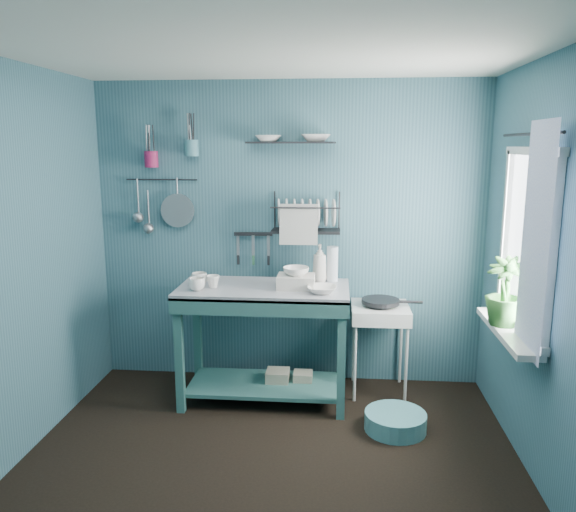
# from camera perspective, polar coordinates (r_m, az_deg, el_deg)

# --- Properties ---
(floor) EXTENTS (3.20, 3.20, 0.00)m
(floor) POSITION_cam_1_polar(r_m,az_deg,el_deg) (3.70, -2.08, -21.24)
(floor) COLOR black
(floor) RESTS_ON ground
(ceiling) EXTENTS (3.20, 3.20, 0.00)m
(ceiling) POSITION_cam_1_polar(r_m,az_deg,el_deg) (3.17, -2.42, 20.55)
(ceiling) COLOR silver
(ceiling) RESTS_ON ground
(wall_back) EXTENTS (3.20, 0.00, 3.20)m
(wall_back) POSITION_cam_1_polar(r_m,az_deg,el_deg) (4.67, 0.10, 2.16)
(wall_back) COLOR #325B67
(wall_back) RESTS_ON ground
(wall_front) EXTENTS (3.20, 0.00, 3.20)m
(wall_front) POSITION_cam_1_polar(r_m,az_deg,el_deg) (1.80, -8.46, -12.98)
(wall_front) COLOR #325B67
(wall_front) RESTS_ON ground
(wall_left) EXTENTS (0.00, 3.00, 3.00)m
(wall_left) POSITION_cam_1_polar(r_m,az_deg,el_deg) (3.76, -27.20, -1.33)
(wall_left) COLOR #325B67
(wall_left) RESTS_ON ground
(wall_right) EXTENTS (0.00, 3.00, 3.00)m
(wall_right) POSITION_cam_1_polar(r_m,az_deg,el_deg) (3.40, 25.59, -2.40)
(wall_right) COLOR #325B67
(wall_right) RESTS_ON ground
(work_counter) EXTENTS (1.31, 0.66, 0.92)m
(work_counter) POSITION_cam_1_polar(r_m,az_deg,el_deg) (4.44, -2.43, -8.89)
(work_counter) COLOR #2E615D
(work_counter) RESTS_ON floor
(mug_left) EXTENTS (0.12, 0.12, 0.10)m
(mug_left) POSITION_cam_1_polar(r_m,az_deg,el_deg) (4.23, -9.25, -2.84)
(mug_left) COLOR white
(mug_left) RESTS_ON work_counter
(mug_mid) EXTENTS (0.14, 0.14, 0.09)m
(mug_mid) POSITION_cam_1_polar(r_m,az_deg,el_deg) (4.30, -7.63, -2.58)
(mug_mid) COLOR white
(mug_mid) RESTS_ON work_counter
(mug_right) EXTENTS (0.17, 0.17, 0.10)m
(mug_right) POSITION_cam_1_polar(r_m,az_deg,el_deg) (4.38, -8.99, -2.33)
(mug_right) COLOR white
(mug_right) RESTS_ON work_counter
(wash_tub) EXTENTS (0.28, 0.22, 0.10)m
(wash_tub) POSITION_cam_1_polar(r_m,az_deg,el_deg) (4.25, 0.82, -2.61)
(wash_tub) COLOR beige
(wash_tub) RESTS_ON work_counter
(tub_bowl) EXTENTS (0.20, 0.19, 0.06)m
(tub_bowl) POSITION_cam_1_polar(r_m,az_deg,el_deg) (4.23, 0.83, -1.55)
(tub_bowl) COLOR white
(tub_bowl) RESTS_ON wash_tub
(soap_bottle) EXTENTS (0.11, 0.12, 0.30)m
(soap_bottle) POSITION_cam_1_polar(r_m,az_deg,el_deg) (4.43, 3.23, -0.73)
(soap_bottle) COLOR beige
(soap_bottle) RESTS_ON work_counter
(water_bottle) EXTENTS (0.09, 0.09, 0.28)m
(water_bottle) POSITION_cam_1_polar(r_m,az_deg,el_deg) (4.45, 4.53, -0.81)
(water_bottle) COLOR silver
(water_bottle) RESTS_ON work_counter
(counter_bowl) EXTENTS (0.22, 0.22, 0.05)m
(counter_bowl) POSITION_cam_1_polar(r_m,az_deg,el_deg) (4.12, 3.47, -3.41)
(counter_bowl) COLOR white
(counter_bowl) RESTS_ON work_counter
(hotplate_stand) EXTENTS (0.46, 0.46, 0.73)m
(hotplate_stand) POSITION_cam_1_polar(r_m,az_deg,el_deg) (4.66, 9.22, -9.31)
(hotplate_stand) COLOR silver
(hotplate_stand) RESTS_ON floor
(frying_pan) EXTENTS (0.30, 0.30, 0.03)m
(frying_pan) POSITION_cam_1_polar(r_m,az_deg,el_deg) (4.54, 9.37, -4.56)
(frying_pan) COLOR black
(frying_pan) RESTS_ON hotplate_stand
(knife_strip) EXTENTS (0.32, 0.04, 0.03)m
(knife_strip) POSITION_cam_1_polar(r_m,az_deg,el_deg) (4.68, -3.55, 2.25)
(knife_strip) COLOR black
(knife_strip) RESTS_ON wall_back
(dish_rack) EXTENTS (0.56, 0.27, 0.32)m
(dish_rack) POSITION_cam_1_polar(r_m,az_deg,el_deg) (4.51, 1.84, 4.44)
(dish_rack) COLOR black
(dish_rack) RESTS_ON wall_back
(upper_shelf) EXTENTS (0.72, 0.26, 0.01)m
(upper_shelf) POSITION_cam_1_polar(r_m,az_deg,el_deg) (4.51, 0.27, 11.45)
(upper_shelf) COLOR black
(upper_shelf) RESTS_ON wall_back
(shelf_bowl_left) EXTENTS (0.21, 0.21, 0.05)m
(shelf_bowl_left) POSITION_cam_1_polar(r_m,az_deg,el_deg) (4.53, -2.02, 11.42)
(shelf_bowl_left) COLOR white
(shelf_bowl_left) RESTS_ON upper_shelf
(shelf_bowl_right) EXTENTS (0.24, 0.24, 0.06)m
(shelf_bowl_right) POSITION_cam_1_polar(r_m,az_deg,el_deg) (4.50, 2.84, 12.53)
(shelf_bowl_right) COLOR white
(shelf_bowl_right) RESTS_ON upper_shelf
(utensil_cup_magenta) EXTENTS (0.11, 0.11, 0.13)m
(utensil_cup_magenta) POSITION_cam_1_polar(r_m,az_deg,el_deg) (4.77, -13.72, 9.53)
(utensil_cup_magenta) COLOR #921B4A
(utensil_cup_magenta) RESTS_ON wall_back
(utensil_cup_teal) EXTENTS (0.11, 0.11, 0.13)m
(utensil_cup_teal) POSITION_cam_1_polar(r_m,az_deg,el_deg) (4.67, -9.76, 10.76)
(utensil_cup_teal) COLOR teal
(utensil_cup_teal) RESTS_ON wall_back
(colander) EXTENTS (0.28, 0.03, 0.28)m
(colander) POSITION_cam_1_polar(r_m,az_deg,el_deg) (4.77, -11.16, 4.56)
(colander) COLOR gray
(colander) RESTS_ON wall_back
(ladle_outer) EXTENTS (0.01, 0.01, 0.30)m
(ladle_outer) POSITION_cam_1_polar(r_m,az_deg,el_deg) (4.87, -15.01, 5.82)
(ladle_outer) COLOR gray
(ladle_outer) RESTS_ON wall_back
(ladle_inner) EXTENTS (0.01, 0.01, 0.30)m
(ladle_inner) POSITION_cam_1_polar(r_m,az_deg,el_deg) (4.85, -14.00, 4.75)
(ladle_inner) COLOR gray
(ladle_inner) RESTS_ON wall_back
(hook_rail) EXTENTS (0.60, 0.01, 0.01)m
(hook_rail) POSITION_cam_1_polar(r_m,az_deg,el_deg) (4.80, -12.71, 7.58)
(hook_rail) COLOR black
(hook_rail) RESTS_ON wall_back
(window_glass) EXTENTS (0.00, 1.10, 1.10)m
(window_glass) POSITION_cam_1_polar(r_m,az_deg,el_deg) (3.79, 23.24, 1.39)
(window_glass) COLOR white
(window_glass) RESTS_ON wall_right
(windowsill) EXTENTS (0.16, 0.95, 0.04)m
(windowsill) POSITION_cam_1_polar(r_m,az_deg,el_deg) (3.90, 21.37, -7.15)
(windowsill) COLOR silver
(windowsill) RESTS_ON wall_right
(curtain) EXTENTS (0.00, 1.35, 1.35)m
(curtain) POSITION_cam_1_polar(r_m,az_deg,el_deg) (3.48, 23.79, 1.39)
(curtain) COLOR white
(curtain) RESTS_ON wall_right
(curtain_rod) EXTENTS (0.02, 1.05, 0.02)m
(curtain_rod) POSITION_cam_1_polar(r_m,az_deg,el_deg) (3.73, 23.35, 11.31)
(curtain_rod) COLOR black
(curtain_rod) RESTS_ON wall_right
(potted_plant) EXTENTS (0.32, 0.32, 0.45)m
(potted_plant) POSITION_cam_1_polar(r_m,az_deg,el_deg) (3.90, 21.22, -3.37)
(potted_plant) COLOR #295D25
(potted_plant) RESTS_ON windowsill
(storage_tin_large) EXTENTS (0.18, 0.18, 0.22)m
(storage_tin_large) POSITION_cam_1_polar(r_m,az_deg,el_deg) (4.61, -1.05, -12.82)
(storage_tin_large) COLOR gray
(storage_tin_large) RESTS_ON floor
(storage_tin_small) EXTENTS (0.15, 0.15, 0.20)m
(storage_tin_small) POSITION_cam_1_polar(r_m,az_deg,el_deg) (4.62, 1.52, -12.87)
(storage_tin_small) COLOR gray
(storage_tin_small) RESTS_ON floor
(floor_basin) EXTENTS (0.44, 0.44, 0.13)m
(floor_basin) POSITION_cam_1_polar(r_m,az_deg,el_deg) (4.21, 10.85, -16.18)
(floor_basin) COLOR teal
(floor_basin) RESTS_ON floor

